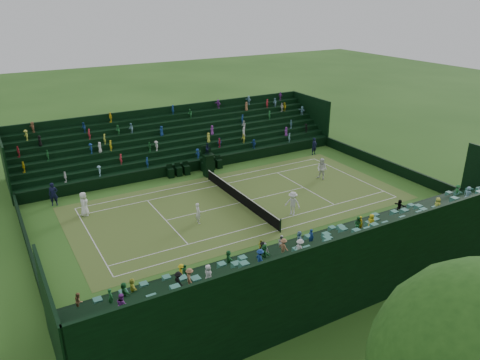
{
  "coord_description": "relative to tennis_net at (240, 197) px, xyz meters",
  "views": [
    {
      "loc": [
        29.93,
        -17.08,
        15.95
      ],
      "look_at": [
        0.0,
        0.0,
        2.0
      ],
      "focal_mm": 35.0,
      "sensor_mm": 36.0,
      "label": 1
    }
  ],
  "objects": [
    {
      "name": "perimeter_wall_north",
      "position": [
        0.0,
        15.88,
        -0.03
      ],
      "size": [
        17.17,
        0.2,
        1.0
      ],
      "primitive_type": "cube",
      "color": "black",
      "rests_on": "ground"
    },
    {
      "name": "player_near_west",
      "position": [
        -3.92,
        -11.42,
        0.43
      ],
      "size": [
        1.08,
        0.87,
        1.9
      ],
      "primitive_type": "imported",
      "rotation": [
        0.0,
        0.0,
        2.81
      ],
      "color": "white",
      "rests_on": "ground"
    },
    {
      "name": "tennis_net",
      "position": [
        0.0,
        0.0,
        0.0
      ],
      "size": [
        11.67,
        0.1,
        1.06
      ],
      "color": "black",
      "rests_on": "ground"
    },
    {
      "name": "line_judge_south",
      "position": [
        -6.97,
        -13.13,
        0.43
      ],
      "size": [
        0.6,
        0.78,
        1.91
      ],
      "primitive_type": "imported",
      "rotation": [
        0.0,
        0.0,
        1.34
      ],
      "color": "black",
      "rests_on": "ground"
    },
    {
      "name": "player_near_east",
      "position": [
        1.56,
        -4.44,
        0.29
      ],
      "size": [
        0.62,
        0.43,
        1.62
      ],
      "primitive_type": "imported",
      "rotation": [
        0.0,
        0.0,
        3.08
      ],
      "color": "white",
      "rests_on": "ground"
    },
    {
      "name": "umpire_chair",
      "position": [
        -6.65,
        0.41,
        0.83
      ],
      "size": [
        1.01,
        1.01,
        3.17
      ],
      "color": "black",
      "rests_on": "ground"
    },
    {
      "name": "south_grandstand",
      "position": [
        -12.66,
        0.0,
        1.02
      ],
      "size": [
        6.6,
        32.0,
        4.9
      ],
      "color": "black",
      "rests_on": "ground"
    },
    {
      "name": "line_judge_north",
      "position": [
        -6.7,
        12.77,
        0.38
      ],
      "size": [
        0.51,
        0.71,
        1.81
      ],
      "primitive_type": "imported",
      "rotation": [
        0.0,
        0.0,
        1.69
      ],
      "color": "black",
      "rests_on": "ground"
    },
    {
      "name": "north_grandstand",
      "position": [
        12.66,
        0.0,
        1.02
      ],
      "size": [
        6.6,
        32.0,
        4.9
      ],
      "color": "black",
      "rests_on": "ground"
    },
    {
      "name": "perimeter_wall_west",
      "position": [
        -8.48,
        0.0,
        -0.03
      ],
      "size": [
        0.2,
        31.77,
        1.0
      ],
      "primitive_type": "cube",
      "color": "black",
      "rests_on": "ground"
    },
    {
      "name": "player_far_east",
      "position": [
        3.85,
        2.42,
        0.42
      ],
      "size": [
        1.41,
        1.28,
        1.9
      ],
      "primitive_type": "imported",
      "rotation": [
        0.0,
        0.0,
        0.6
      ],
      "color": "white",
      "rests_on": "ground"
    },
    {
      "name": "player_far_west",
      "position": [
        -0.81,
        9.02,
        0.46
      ],
      "size": [
        1.18,
        1.07,
        1.97
      ],
      "primitive_type": "imported",
      "rotation": [
        0.0,
        0.0,
        0.41
      ],
      "color": "white",
      "rests_on": "ground"
    },
    {
      "name": "perimeter_wall_east",
      "position": [
        8.48,
        0.0,
        -0.03
      ],
      "size": [
        0.2,
        31.77,
        1.0
      ],
      "primitive_type": "cube",
      "color": "black",
      "rests_on": "ground"
    },
    {
      "name": "ground",
      "position": [
        0.0,
        0.0,
        -0.53
      ],
      "size": [
        160.0,
        160.0,
        0.0
      ],
      "primitive_type": "plane",
      "color": "#29551B",
      "rests_on": "ground"
    },
    {
      "name": "courtside_chairs",
      "position": [
        -8.02,
        -0.28,
        -0.06
      ],
      "size": [
        0.57,
        5.53,
        1.23
      ],
      "color": "black",
      "rests_on": "ground"
    },
    {
      "name": "perimeter_wall_south",
      "position": [
        0.0,
        -15.88,
        -0.03
      ],
      "size": [
        17.17,
        0.2,
        1.0
      ],
      "primitive_type": "cube",
      "color": "black",
      "rests_on": "ground"
    },
    {
      "name": "court_surface",
      "position": [
        0.0,
        0.0,
        -0.52
      ],
      "size": [
        12.97,
        26.77,
        0.01
      ],
      "primitive_type": "cube",
      "color": "#447E2A",
      "rests_on": "ground"
    }
  ]
}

